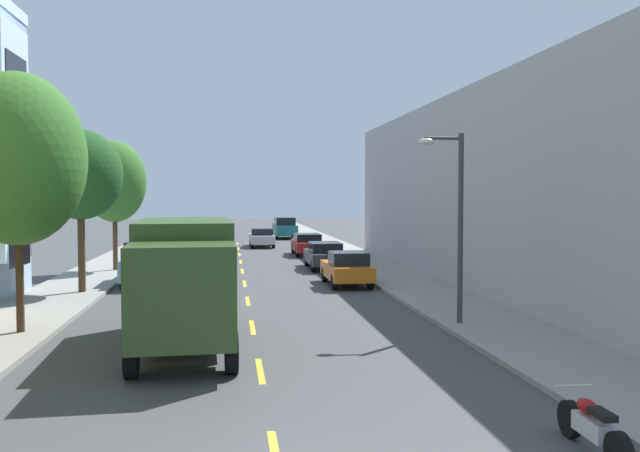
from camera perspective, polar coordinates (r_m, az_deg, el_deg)
The scene contains 20 objects.
ground_plane at distance 38.09m, azimuth -6.68°, elevation -3.32°, with size 160.00×160.00×0.00m, color #424244.
sidewalk_left at distance 36.66m, azimuth -17.81°, elevation -3.54°, with size 3.20×120.00×0.14m, color gray.
sidewalk_right at distance 36.92m, azimuth 4.48°, elevation -3.38°, with size 3.20×120.00×0.14m, color gray.
lane_centerline_dashes at distance 32.63m, azimuth -6.51°, elevation -4.30°, with size 0.14×47.20×0.01m.
apartment_block_opposite at distance 31.37m, azimuth 19.56°, elevation 2.84°, with size 10.00×36.00×8.25m, color #A8A8AD.
street_tree_second at distance 20.25m, azimuth -24.25°, elevation 5.19°, with size 3.68×3.68×7.14m.
street_tree_third at distance 27.88m, azimuth -19.63°, elevation 4.09°, with size 3.23×3.23×6.35m.
street_tree_farthest at distance 35.62m, azimuth -17.01°, elevation 3.61°, with size 3.17×3.17×6.54m.
street_lamp at distance 20.19m, azimuth 11.34°, elevation 1.24°, with size 1.35×0.28×5.59m.
delivery_box_truck at distance 17.65m, azimuth -11.39°, elevation -4.13°, with size 2.66×7.16×3.25m.
parked_suv_burgundy at distance 41.52m, azimuth -12.87°, elevation -1.51°, with size 2.01×4.82×1.93m.
parked_sedan_charcoal at distance 35.86m, azimuth 0.40°, elevation -2.46°, with size 1.84×4.52×1.43m.
parked_suv_sky at distance 30.66m, azimuth -14.34°, elevation -2.96°, with size 2.01×4.83×1.93m.
parked_suv_teal at distance 61.60m, azimuth -3.00°, elevation -0.13°, with size 2.00×4.82×1.93m.
parked_sedan_red at distance 44.04m, azimuth -1.08°, elevation -1.52°, with size 1.83×4.51×1.43m.
parked_hatchback_orange at distance 29.23m, azimuth 2.30°, elevation -3.60°, with size 1.76×4.01×1.50m.
parked_suv_forest at distance 51.89m, azimuth -11.71°, elevation -0.69°, with size 2.00×4.82×1.93m.
parked_pickup_navy at distance 60.89m, azimuth -11.16°, elevation -0.36°, with size 2.13×5.35×1.73m.
moving_silver_sedan at distance 51.45m, azimuth -4.96°, elevation -0.94°, with size 1.80×4.50×1.43m.
parked_motorcycle at distance 11.37m, azimuth 22.07°, elevation -15.52°, with size 0.62×2.05×0.90m.
Camera 1 is at (-0.67, -7.89, 3.91)m, focal length 37.80 mm.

